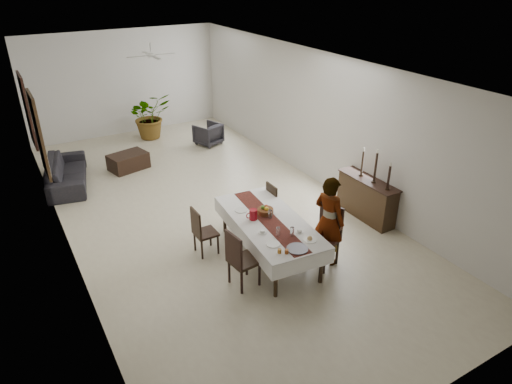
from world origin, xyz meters
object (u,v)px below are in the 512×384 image
object	(u,v)px
woman	(329,220)
sideboard_body	(366,199)
dining_table_top	(269,222)
sofa	(67,172)
red_pitcher	(253,215)

from	to	relation	value
woman	sideboard_body	size ratio (longest dim) A/B	1.18
dining_table_top	woman	xyz separation A→B (m)	(0.84, -0.69, 0.13)
sideboard_body	woman	bearing A→B (deg)	-153.91
woman	sofa	world-z (taller)	woman
red_pitcher	sideboard_body	bearing A→B (deg)	-0.23
red_pitcher	woman	world-z (taller)	woman
red_pitcher	sideboard_body	distance (m)	2.84
woman	sideboard_body	xyz separation A→B (m)	(1.74, 0.85, -0.42)
dining_table_top	red_pitcher	xyz separation A→B (m)	(-0.23, 0.17, 0.14)
dining_table_top	sideboard_body	bearing A→B (deg)	8.85
woman	sofa	xyz separation A→B (m)	(-3.53, 5.83, -0.53)
red_pitcher	woman	bearing A→B (deg)	-38.83
woman	sideboard_body	distance (m)	1.98
red_pitcher	sofa	xyz separation A→B (m)	(-2.46, 4.97, -0.53)
dining_table_top	sofa	distance (m)	5.82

